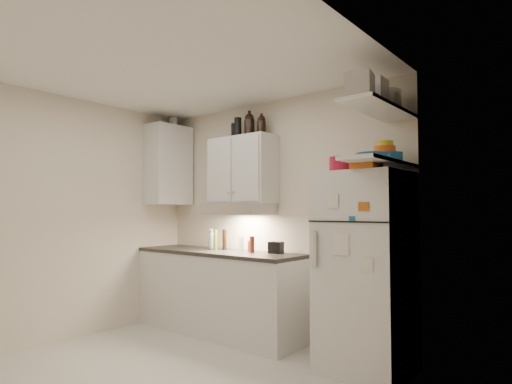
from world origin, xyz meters
The scene contains 36 objects.
floor centered at (0.00, 0.00, -0.01)m, with size 3.20×3.00×0.02m, color beige.
ceiling centered at (0.00, 0.00, 2.61)m, with size 3.20×3.00×0.02m, color white.
back_wall centered at (0.00, 1.51, 1.30)m, with size 3.20×0.02×2.60m, color beige.
left_wall centered at (-1.61, 0.00, 1.30)m, with size 0.02×3.00×2.60m, color beige.
right_wall centered at (1.61, 0.00, 1.30)m, with size 0.02×3.00×2.60m, color beige.
base_cabinet centered at (-0.55, 1.20, 0.44)m, with size 2.10×0.60×0.88m, color silver.
countertop centered at (-0.55, 1.20, 0.90)m, with size 2.10×0.62×0.04m, color #2C2826.
upper_cabinet centered at (-0.30, 1.33, 1.83)m, with size 0.80×0.33×0.75m, color silver.
side_cabinet centered at (-1.44, 1.20, 1.95)m, with size 0.33×0.55×1.00m, color silver.
range_hood centered at (-0.30, 1.27, 1.39)m, with size 0.76×0.46×0.12m, color silver.
fridge centered at (1.25, 1.16, 0.85)m, with size 0.70×0.68×1.70m, color silver.
shelf_hi centered at (1.45, 1.02, 2.20)m, with size 0.30×0.95×0.03m, color silver.
shelf_lo centered at (1.45, 1.02, 1.76)m, with size 0.30×0.95×0.03m, color silver.
knife_strip centered at (0.70, 1.49, 1.32)m, with size 0.42×0.02×0.03m, color black.
dutch_oven centered at (1.11, 1.02, 1.76)m, with size 0.22×0.22×0.13m, color #A3132E.
book_stack centered at (1.38, 0.91, 1.74)m, with size 0.19×0.24×0.08m, color #AE5115.
spice_jar centered at (1.22, 1.05, 1.74)m, with size 0.05×0.05×0.09m, color silver.
stock_pot centered at (1.39, 1.28, 2.31)m, with size 0.27×0.27×0.20m, color silver.
tin_a centered at (1.40, 1.00, 2.33)m, with size 0.23×0.20×0.23m, color #AAAAAD.
tin_b centered at (1.45, 0.66, 2.31)m, with size 0.19×0.19×0.19m, color #AAAAAD.
bowl_teal centered at (1.42, 1.28, 1.82)m, with size 0.23×0.23×0.09m, color #185584.
bowl_orange centered at (1.39, 1.26, 1.90)m, with size 0.19×0.19×0.06m, color #ED5916.
bowl_yellow centered at (1.39, 1.26, 1.95)m, with size 0.14×0.14×0.05m, color gold.
plates centered at (1.39, 0.98, 1.81)m, with size 0.25×0.25×0.06m, color #185584.
growler_a centered at (-0.22, 1.36, 2.34)m, with size 0.12×0.12×0.27m, color black, non-canonical shape.
growler_b centered at (-0.07, 1.39, 2.32)m, with size 0.10×0.10×0.23m, color black, non-canonical shape.
thermos_a centered at (-0.37, 1.33, 2.32)m, with size 0.08×0.08×0.23m, color black.
thermos_b centered at (-0.49, 1.41, 2.30)m, with size 0.07×0.07×0.20m, color black.
side_jar centered at (-1.50, 1.33, 2.52)m, with size 0.11×0.11×0.15m, color silver.
soap_bottle centered at (-0.75, 1.30, 1.05)m, with size 0.10×0.10×0.26m, color silver.
pepper_mill centered at (-0.09, 1.25, 1.01)m, with size 0.05×0.05×0.18m, color maroon.
oil_bottle centered at (-0.61, 1.22, 1.04)m, with size 0.05×0.05×0.23m, color #4F6719.
vinegar_bottle centered at (-0.55, 1.30, 1.04)m, with size 0.05×0.05×0.24m, color black.
clear_bottle centered at (-0.29, 1.31, 1.00)m, with size 0.06×0.06×0.17m, color silver.
red_jar centered at (-0.18, 1.34, 0.98)m, with size 0.06×0.06×0.12m, color #A3132E.
caddy centered at (0.16, 1.35, 0.98)m, with size 0.14×0.10×0.12m, color black.
Camera 1 is at (2.85, -2.29, 1.36)m, focal length 30.00 mm.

